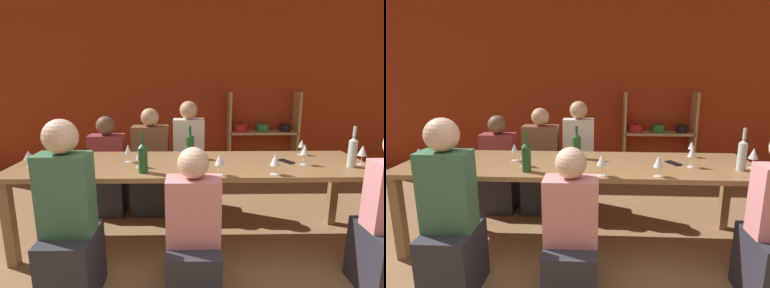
{
  "view_description": "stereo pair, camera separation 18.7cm",
  "coord_description": "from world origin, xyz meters",
  "views": [
    {
      "loc": [
        -0.11,
        -1.04,
        1.52
      ],
      "look_at": [
        -0.06,
        1.64,
        0.93
      ],
      "focal_mm": 28.0,
      "sensor_mm": 36.0,
      "label": 1
    },
    {
      "loc": [
        0.08,
        -1.04,
        1.52
      ],
      "look_at": [
        -0.06,
        1.64,
        0.93
      ],
      "focal_mm": 28.0,
      "sensor_mm": 36.0,
      "label": 2
    }
  ],
  "objects": [
    {
      "name": "wall_back_red",
      "position": [
        0.0,
        3.83,
        1.35
      ],
      "size": [
        8.8,
        0.06,
        2.7
      ],
      "color": "#B23819",
      "rests_on": "ground_plane"
    },
    {
      "name": "shelf_unit",
      "position": [
        1.07,
        3.63,
        0.48
      ],
      "size": [
        1.1,
        0.3,
        1.31
      ],
      "color": "tan",
      "rests_on": "ground_plane"
    },
    {
      "name": "dining_table",
      "position": [
        -0.06,
        1.54,
        0.7
      ],
      "size": [
        3.12,
        0.84,
        0.78
      ],
      "color": "olive",
      "rests_on": "ground_plane"
    },
    {
      "name": "wine_bottle_green",
      "position": [
        -0.08,
        1.7,
        0.9
      ],
      "size": [
        0.08,
        0.08,
        0.31
      ],
      "color": "#1E4C23",
      "rests_on": "dining_table"
    },
    {
      "name": "wine_bottle_dark",
      "position": [
        -0.46,
        1.26,
        0.91
      ],
      "size": [
        0.08,
        0.08,
        0.33
      ],
      "color": "#1E4C23",
      "rests_on": "dining_table"
    },
    {
      "name": "wine_bottle_amber",
      "position": [
        1.29,
        1.39,
        0.92
      ],
      "size": [
        0.07,
        0.07,
        0.35
      ],
      "color": "#B2C6C1",
      "rests_on": "dining_table"
    },
    {
      "name": "wine_glass_white_a",
      "position": [
        0.58,
        1.19,
        0.9
      ],
      "size": [
        0.08,
        0.08,
        0.17
      ],
      "color": "white",
      "rests_on": "dining_table"
    },
    {
      "name": "wine_glass_red_a",
      "position": [
        0.14,
        1.18,
        0.9
      ],
      "size": [
        0.08,
        0.08,
        0.17
      ],
      "color": "white",
      "rests_on": "dining_table"
    },
    {
      "name": "wine_glass_white_b",
      "position": [
        -0.64,
        1.57,
        0.89
      ],
      "size": [
        0.07,
        0.07,
        0.16
      ],
      "color": "white",
      "rests_on": "dining_table"
    },
    {
      "name": "wine_glass_white_c",
      "position": [
        0.91,
        1.45,
        0.91
      ],
      "size": [
        0.06,
        0.06,
        0.19
      ],
      "color": "white",
      "rests_on": "dining_table"
    },
    {
      "name": "wine_glass_empty_a",
      "position": [
        1.02,
        1.8,
        0.89
      ],
      "size": [
        0.07,
        0.07,
        0.15
      ],
      "color": "white",
      "rests_on": "dining_table"
    },
    {
      "name": "wine_glass_empty_b",
      "position": [
        -1.45,
        1.43,
        0.88
      ],
      "size": [
        0.08,
        0.08,
        0.14
      ],
      "color": "white",
      "rests_on": "dining_table"
    },
    {
      "name": "wine_glass_red_b",
      "position": [
        1.42,
        1.46,
        0.9
      ],
      "size": [
        0.08,
        0.08,
        0.17
      ],
      "color": "white",
      "rests_on": "dining_table"
    },
    {
      "name": "wine_glass_red_c",
      "position": [
        -0.51,
        1.41,
        0.88
      ],
      "size": [
        0.07,
        0.07,
        0.16
      ],
      "color": "white",
      "rests_on": "dining_table"
    },
    {
      "name": "cell_phone",
      "position": [
        0.79,
        1.55,
        0.78
      ],
      "size": [
        0.13,
        0.17,
        0.01
      ],
      "color": "black",
      "rests_on": "dining_table"
    },
    {
      "name": "person_near_a",
      "position": [
        -0.07,
        0.84,
        0.4
      ],
      "size": [
        0.37,
        0.46,
        1.08
      ],
      "color": "#2D2D38",
      "rests_on": "ground_plane"
    },
    {
      "name": "person_far_a",
      "position": [
        -1.01,
        2.27,
        0.41
      ],
      "size": [
        0.39,
        0.49,
        1.11
      ],
      "rotation": [
        0.0,
        0.0,
        3.14
      ],
      "color": "#2D2D38",
      "rests_on": "ground_plane"
    },
    {
      "name": "person_near_b",
      "position": [
        -0.91,
        0.83,
        0.49
      ],
      "size": [
        0.35,
        0.43,
        1.27
      ],
      "color": "#2D2D38",
      "rests_on": "ground_plane"
    },
    {
      "name": "person_far_b",
      "position": [
        -0.09,
        2.27,
        0.48
      ],
      "size": [
        0.34,
        0.43,
        1.28
      ],
      "rotation": [
        0.0,
        0.0,
        3.14
      ],
      "color": "#2D2D38",
      "rests_on": "ground_plane"
    },
    {
      "name": "person_far_c",
      "position": [
        -0.52,
        2.29,
        0.44
      ],
      "size": [
        0.4,
        0.51,
        1.2
      ],
      "rotation": [
        0.0,
        0.0,
        3.14
      ],
      "color": "#2D2D38",
      "rests_on": "ground_plane"
    }
  ]
}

